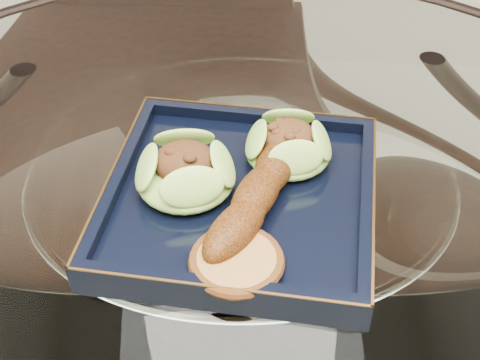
{
  "coord_description": "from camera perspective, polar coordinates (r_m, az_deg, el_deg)",
  "views": [
    {
      "loc": [
        -0.03,
        -0.51,
        1.25
      ],
      "look_at": [
        -0.0,
        -0.01,
        0.8
      ],
      "focal_mm": 50.0,
      "sensor_mm": 36.0,
      "label": 1
    }
  ],
  "objects": [
    {
      "name": "crumb_patty",
      "position": [
        0.61,
        -0.29,
        -7.05
      ],
      "size": [
        0.09,
        0.09,
        0.01
      ],
      "primitive_type": "cylinder",
      "rotation": [
        0.0,
        0.0,
        -0.15
      ],
      "color": "#A16F35",
      "rests_on": "navy_plate"
    },
    {
      "name": "lettuce_wrap_right",
      "position": [
        0.72,
        4.15,
        2.76
      ],
      "size": [
        0.12,
        0.12,
        0.03
      ],
      "primitive_type": "ellipsoid",
      "rotation": [
        0.0,
        0.0,
        -0.43
      ],
      "color": "#5A922A",
      "rests_on": "navy_plate"
    },
    {
      "name": "roasted_plantain",
      "position": [
        0.66,
        1.4,
        -1.23
      ],
      "size": [
        0.12,
        0.19,
        0.04
      ],
      "primitive_type": "ellipsoid",
      "rotation": [
        0.0,
        0.0,
        1.1
      ],
      "color": "#632E0A",
      "rests_on": "navy_plate"
    },
    {
      "name": "dining_chair",
      "position": [
        1.21,
        -5.77,
        5.12
      ],
      "size": [
        0.46,
        0.46,
        0.95
      ],
      "rotation": [
        0.0,
        0.0,
        -0.12
      ],
      "color": "black",
      "rests_on": "ground"
    },
    {
      "name": "dining_table",
      "position": [
        0.83,
        0.08,
        -10.18
      ],
      "size": [
        1.13,
        1.13,
        0.77
      ],
      "color": "white",
      "rests_on": "ground"
    },
    {
      "name": "navy_plate",
      "position": [
        0.69,
        -0.0,
        -1.87
      ],
      "size": [
        0.32,
        0.32,
        0.02
      ],
      "primitive_type": "cube",
      "rotation": [
        0.0,
        0.0,
        -0.21
      ],
      "color": "black",
      "rests_on": "dining_table"
    },
    {
      "name": "lettuce_wrap_left",
      "position": [
        0.68,
        -4.68,
        0.49
      ],
      "size": [
        0.13,
        0.13,
        0.04
      ],
      "primitive_type": "ellipsoid",
      "rotation": [
        0.0,
        0.0,
        -0.33
      ],
      "color": "olive",
      "rests_on": "navy_plate"
    }
  ]
}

